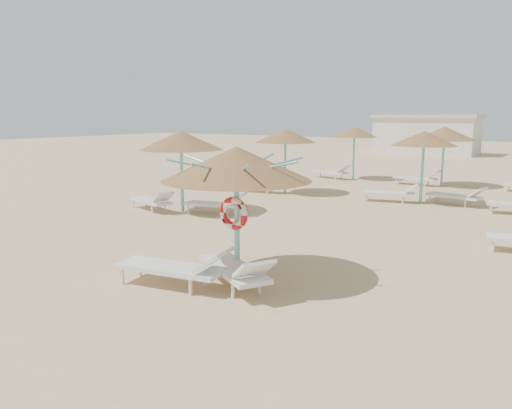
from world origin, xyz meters
The scene contains 6 objects.
ground centered at (0.00, 0.00, 0.00)m, with size 120.00×120.00×0.00m, color tan.
main_palapa centered at (-0.11, -0.21, 2.27)m, with size 2.92×2.92×2.62m.
lounger_main_a centered at (-0.72, -1.31, 0.39)m, with size 2.36×1.08×0.83m.
lounger_main_b centered at (0.26, -0.74, 0.38)m, with size 2.20×1.65×0.79m.
palapa_field centered at (1.42, 9.84, 2.30)m, with size 20.38×14.13×2.73m.
service_hut centered at (-6.00, 35.00, 1.64)m, with size 8.40×4.40×3.25m.
Camera 1 is at (5.53, -7.96, 3.20)m, focal length 35.00 mm.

